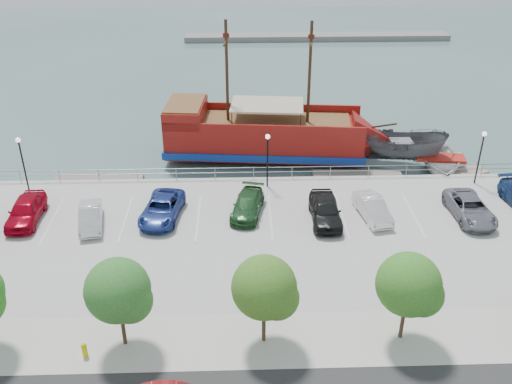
{
  "coord_description": "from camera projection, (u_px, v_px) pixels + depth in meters",
  "views": [
    {
      "loc": [
        -2.09,
        -31.69,
        20.67
      ],
      "look_at": [
        -1.0,
        2.0,
        2.0
      ],
      "focal_mm": 40.0,
      "sensor_mm": 36.0,
      "label": 1
    }
  ],
  "objects": [
    {
      "name": "ground",
      "position": [
        272.0,
        245.0,
        38.27
      ],
      "size": [
        160.0,
        160.0,
        0.0
      ],
      "primitive_type": "plane",
      "color": "#405F5B"
    },
    {
      "name": "sidewalk",
      "position": [
        283.0,
        340.0,
        29.03
      ],
      "size": [
        100.0,
        4.0,
        0.05
      ],
      "primitive_type": "cube",
      "color": "beige",
      "rests_on": "land_slab"
    },
    {
      "name": "seawall_railing",
      "position": [
        266.0,
        172.0,
        44.35
      ],
      "size": [
        50.0,
        0.06,
        1.0
      ],
      "color": "gray",
      "rests_on": "land_slab"
    },
    {
      "name": "far_shore",
      "position": [
        317.0,
        37.0,
        86.45
      ],
      "size": [
        40.0,
        3.0,
        0.8
      ],
      "primitive_type": "cube",
      "color": "gray",
      "rests_on": "ground"
    },
    {
      "name": "pirate_ship",
      "position": [
        281.0,
        136.0,
        49.21
      ],
      "size": [
        19.87,
        7.14,
        12.4
      ],
      "rotation": [
        0.0,
        0.0,
        -0.1
      ],
      "color": "maroon",
      "rests_on": "ground"
    },
    {
      "name": "patrol_boat",
      "position": [
        400.0,
        149.0,
        48.3
      ],
      "size": [
        8.01,
        4.57,
        2.92
      ],
      "primitive_type": "imported",
      "rotation": [
        0.0,
        0.0,
        1.33
      ],
      "color": "#4E5055",
      "rests_on": "ground"
    },
    {
      "name": "speedboat",
      "position": [
        439.0,
        162.0,
        47.86
      ],
      "size": [
        5.58,
        7.13,
        1.35
      ],
      "primitive_type": "imported",
      "rotation": [
        0.0,
        0.0,
        -0.15
      ],
      "color": "silver",
      "rests_on": "ground"
    },
    {
      "name": "dock_west",
      "position": [
        98.0,
        182.0,
        45.83
      ],
      "size": [
        7.24,
        2.29,
        0.41
      ],
      "primitive_type": "cube",
      "rotation": [
        0.0,
        0.0,
        -0.03
      ],
      "color": "gray",
      "rests_on": "ground"
    },
    {
      "name": "dock_mid",
      "position": [
        358.0,
        178.0,
        46.43
      ],
      "size": [
        7.31,
        2.37,
        0.41
      ],
      "primitive_type": "cube",
      "rotation": [
        0.0,
        0.0,
        -0.04
      ],
      "color": "slate",
      "rests_on": "ground"
    },
    {
      "name": "dock_east",
      "position": [
        453.0,
        176.0,
        46.66
      ],
      "size": [
        6.41,
        4.17,
        0.36
      ],
      "primitive_type": "cube",
      "rotation": [
        0.0,
        0.0,
        0.42
      ],
      "color": "gray",
      "rests_on": "ground"
    },
    {
      "name": "fire_hydrant",
      "position": [
        84.0,
        349.0,
        27.84
      ],
      "size": [
        0.29,
        0.29,
        0.82
      ],
      "rotation": [
        0.0,
        0.0,
        -0.31
      ],
      "color": "#DEC405",
      "rests_on": "sidewalk"
    },
    {
      "name": "lamp_post_left",
      "position": [
        21.0,
        155.0,
        41.53
      ],
      "size": [
        0.36,
        0.36,
        4.28
      ],
      "color": "black",
      "rests_on": "land_slab"
    },
    {
      "name": "lamp_post_mid",
      "position": [
        268.0,
        151.0,
        42.04
      ],
      "size": [
        0.36,
        0.36,
        4.28
      ],
      "color": "black",
      "rests_on": "land_slab"
    },
    {
      "name": "lamp_post_right",
      "position": [
        481.0,
        148.0,
        42.5
      ],
      "size": [
        0.36,
        0.36,
        4.28
      ],
      "color": "black",
      "rests_on": "land_slab"
    },
    {
      "name": "tree_c",
      "position": [
        121.0,
        293.0,
        27.16
      ],
      "size": [
        3.3,
        3.2,
        5.0
      ],
      "color": "#473321",
      "rests_on": "sidewalk"
    },
    {
      "name": "tree_d",
      "position": [
        267.0,
        290.0,
        27.35
      ],
      "size": [
        3.3,
        3.2,
        5.0
      ],
      "color": "#473321",
      "rests_on": "sidewalk"
    },
    {
      "name": "tree_e",
      "position": [
        412.0,
        287.0,
        27.55
      ],
      "size": [
        3.3,
        3.2,
        5.0
      ],
      "color": "#473321",
      "rests_on": "sidewalk"
    },
    {
      "name": "parked_car_a",
      "position": [
        26.0,
        210.0,
        38.74
      ],
      "size": [
        2.0,
        4.8,
        1.62
      ],
      "primitive_type": "imported",
      "rotation": [
        0.0,
        0.0,
        0.02
      ],
      "color": "#A30217",
      "rests_on": "land_slab"
    },
    {
      "name": "parked_car_b",
      "position": [
        91.0,
        217.0,
        38.24
      ],
      "size": [
        2.17,
        4.3,
        1.35
      ],
      "primitive_type": "imported",
      "rotation": [
        0.0,
        0.0,
        0.19
      ],
      "color": "silver",
      "rests_on": "land_slab"
    },
    {
      "name": "parked_car_c",
      "position": [
        162.0,
        209.0,
        39.13
      ],
      "size": [
        3.08,
        5.43,
        1.43
      ],
      "primitive_type": "imported",
      "rotation": [
        0.0,
        0.0,
        -0.14
      ],
      "color": "navy",
      "rests_on": "land_slab"
    },
    {
      "name": "parked_car_d",
      "position": [
        248.0,
        205.0,
        39.63
      ],
      "size": [
        2.77,
        4.91,
        1.34
      ],
      "primitive_type": "imported",
      "rotation": [
        0.0,
        0.0,
        -0.2
      ],
      "color": "#214D25",
      "rests_on": "land_slab"
    },
    {
      "name": "parked_car_e",
      "position": [
        325.0,
        210.0,
        38.76
      ],
      "size": [
        2.02,
        4.92,
        1.67
      ],
      "primitive_type": "imported",
      "rotation": [
        0.0,
        0.0,
        -0.01
      ],
      "color": "black",
      "rests_on": "land_slab"
    },
    {
      "name": "parked_car_f",
      "position": [
        372.0,
        208.0,
        39.2
      ],
      "size": [
        2.23,
        4.49,
        1.41
      ],
      "primitive_type": "imported",
      "rotation": [
        0.0,
        0.0,
        0.18
      ],
      "color": "white",
      "rests_on": "land_slab"
    },
    {
      "name": "parked_car_g",
      "position": [
        470.0,
        208.0,
        39.17
      ],
      "size": [
        2.58,
        5.22,
        1.42
      ],
      "primitive_type": "imported",
      "rotation": [
        0.0,
        0.0,
        0.04
      ],
      "color": "slate",
      "rests_on": "land_slab"
    }
  ]
}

